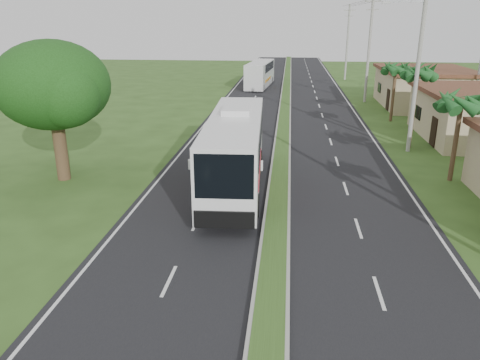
# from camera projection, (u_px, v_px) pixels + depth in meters

# --- Properties ---
(ground) EXTENTS (180.00, 180.00, 0.00)m
(ground) POSITION_uv_depth(u_px,v_px,m) (272.00, 287.00, 15.59)
(ground) COLOR #2E4A1B
(ground) RESTS_ON ground
(road_asphalt) EXTENTS (14.00, 160.00, 0.02)m
(road_asphalt) POSITION_uv_depth(u_px,v_px,m) (283.00, 141.00, 34.40)
(road_asphalt) COLOR black
(road_asphalt) RESTS_ON ground
(median_strip) EXTENTS (1.20, 160.00, 0.18)m
(median_strip) POSITION_uv_depth(u_px,v_px,m) (283.00, 139.00, 34.37)
(median_strip) COLOR gray
(median_strip) RESTS_ON ground
(lane_edge_left) EXTENTS (0.12, 160.00, 0.01)m
(lane_edge_left) POSITION_uv_depth(u_px,v_px,m) (193.00, 138.00, 35.06)
(lane_edge_left) COLOR silver
(lane_edge_left) RESTS_ON ground
(lane_edge_right) EXTENTS (0.12, 160.00, 0.01)m
(lane_edge_right) POSITION_uv_depth(u_px,v_px,m) (376.00, 143.00, 33.74)
(lane_edge_right) COLOR silver
(lane_edge_right) RESTS_ON ground
(shop_mid) EXTENTS (7.60, 10.60, 3.67)m
(shop_mid) POSITION_uv_depth(u_px,v_px,m) (475.00, 114.00, 34.30)
(shop_mid) COLOR tan
(shop_mid) RESTS_ON ground
(shop_far) EXTENTS (8.60, 11.60, 3.82)m
(shop_far) POSITION_uv_depth(u_px,v_px,m) (424.00, 87.00, 47.44)
(shop_far) COLOR tan
(shop_far) RESTS_ON ground
(palm_verge_b) EXTENTS (2.40, 2.40, 5.05)m
(palm_verge_b) POSITION_uv_depth(u_px,v_px,m) (462.00, 102.00, 24.54)
(palm_verge_b) COLOR #473321
(palm_verge_b) RESTS_ON ground
(palm_verge_c) EXTENTS (2.40, 2.40, 5.85)m
(palm_verge_c) POSITION_uv_depth(u_px,v_px,m) (418.00, 73.00, 30.93)
(palm_verge_c) COLOR #473321
(palm_verge_c) RESTS_ON ground
(palm_verge_d) EXTENTS (2.40, 2.40, 5.25)m
(palm_verge_d) POSITION_uv_depth(u_px,v_px,m) (396.00, 68.00, 39.53)
(palm_verge_d) COLOR #473321
(palm_verge_d) RESTS_ON ground
(shade_tree) EXTENTS (6.30, 6.00, 7.54)m
(shade_tree) POSITION_uv_depth(u_px,v_px,m) (51.00, 88.00, 24.57)
(shade_tree) COLOR #473321
(shade_tree) RESTS_ON ground
(utility_pole_b) EXTENTS (3.20, 0.28, 12.00)m
(utility_pole_b) POSITION_uv_depth(u_px,v_px,m) (419.00, 56.00, 29.65)
(utility_pole_b) COLOR gray
(utility_pole_b) RESTS_ON ground
(utility_pole_c) EXTENTS (1.60, 0.28, 11.00)m
(utility_pole_c) POSITION_uv_depth(u_px,v_px,m) (369.00, 48.00, 48.65)
(utility_pole_c) COLOR gray
(utility_pole_c) RESTS_ON ground
(utility_pole_d) EXTENTS (1.60, 0.28, 10.50)m
(utility_pole_d) POSITION_uv_depth(u_px,v_px,m) (347.00, 42.00, 67.54)
(utility_pole_d) COLOR gray
(utility_pole_d) RESTS_ON ground
(coach_bus_main) EXTENTS (3.16, 12.65, 4.06)m
(coach_bus_main) POSITION_uv_depth(u_px,v_px,m) (235.00, 146.00, 24.33)
(coach_bus_main) COLOR white
(coach_bus_main) RESTS_ON ground
(coach_bus_far) EXTENTS (3.32, 11.17, 3.21)m
(coach_bus_far) POSITION_uv_depth(u_px,v_px,m) (260.00, 73.00, 61.54)
(coach_bus_far) COLOR silver
(coach_bus_far) RESTS_ON ground
(motorcyclist) EXTENTS (1.65, 0.89, 2.44)m
(motorcyclist) POSITION_uv_depth(u_px,v_px,m) (236.00, 187.00, 22.04)
(motorcyclist) COLOR black
(motorcyclist) RESTS_ON ground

